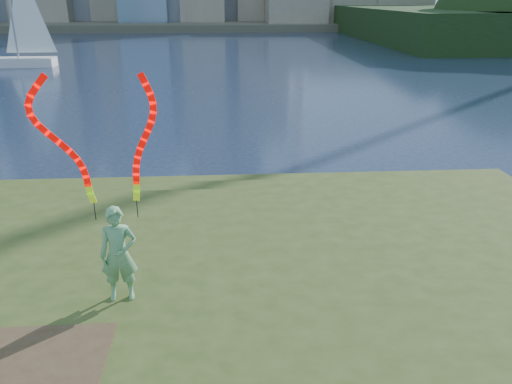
{
  "coord_description": "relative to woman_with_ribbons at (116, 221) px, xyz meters",
  "views": [
    {
      "loc": [
        1.11,
        -8.26,
        5.54
      ],
      "look_at": [
        1.73,
        1.0,
        1.87
      ],
      "focal_mm": 35.0,
      "sensor_mm": 36.0,
      "label": 1
    }
  ],
  "objects": [
    {
      "name": "ground",
      "position": [
        0.64,
        0.94,
        -2.21
      ],
      "size": [
        320.0,
        320.0,
        0.0
      ],
      "primitive_type": "plane",
      "color": "#19253E",
      "rests_on": "ground"
    },
    {
      "name": "grassy_knoll",
      "position": [
        0.64,
        -1.36,
        -1.87
      ],
      "size": [
        20.0,
        18.0,
        0.8
      ],
      "color": "#39491A",
      "rests_on": "ground"
    },
    {
      "name": "far_shore",
      "position": [
        0.64,
        95.94,
        -1.61
      ],
      "size": [
        320.0,
        40.0,
        1.2
      ],
      "primitive_type": "cube",
      "color": "#4F4A3A",
      "rests_on": "ground"
    },
    {
      "name": "woman_with_ribbons",
      "position": [
        0.0,
        0.0,
        0.0
      ],
      "size": [
        2.05,
        0.44,
        4.02
      ],
      "rotation": [
        0.0,
        0.0,
        0.08
      ],
      "color": "#127B1D",
      "rests_on": "grassy_knoll"
    },
    {
      "name": "sailboat",
      "position": [
        -14.73,
        36.4,
        -0.63
      ],
      "size": [
        6.06,
        1.94,
        9.17
      ],
      "rotation": [
        0.0,
        0.0,
        0.02
      ],
      "color": "silver",
      "rests_on": "ground"
    }
  ]
}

